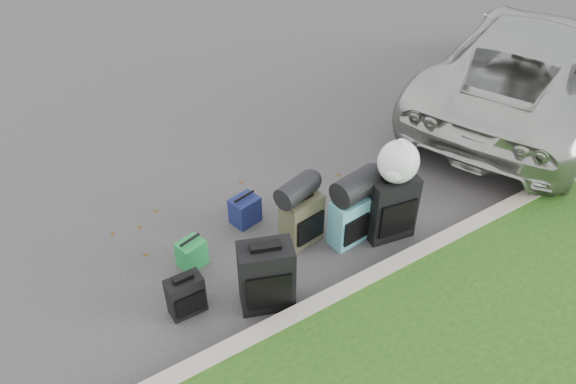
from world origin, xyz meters
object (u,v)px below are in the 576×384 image
suitcase_teal (348,221)px  suitcase_olive (302,219)px  suv (531,67)px  tote_green (192,253)px  suitcase_large_black_left (266,276)px  suitcase_small_black (186,296)px  tote_navy (245,210)px  suitcase_large_black_right (390,207)px

suitcase_teal → suitcase_olive: bearing=140.4°
suv → tote_green: (-5.74, -0.33, -0.55)m
suv → suitcase_olive: bearing=75.1°
suitcase_olive → suitcase_large_black_left: bearing=-151.4°
suv → suitcase_small_black: suv is taller
tote_navy → suitcase_small_black: bearing=-154.7°
suitcase_small_black → suitcase_olive: (1.53, 0.25, 0.08)m
suitcase_small_black → suitcase_teal: suitcase_teal is taller
suitcase_large_black_right → suitcase_small_black: bearing=-174.2°
suitcase_olive → tote_green: (-1.21, 0.32, -0.15)m
suitcase_small_black → suitcase_olive: 1.55m
tote_green → suitcase_large_black_right: bearing=-34.2°
suitcase_large_black_left → tote_navy: size_ratio=2.26×
suitcase_olive → tote_navy: (-0.38, 0.63, -0.14)m
suitcase_small_black → suitcase_teal: (1.96, -0.05, 0.07)m
suitcase_small_black → suv: bearing=9.0°
suitcase_small_black → suitcase_olive: bearing=9.9°
suitcase_teal → tote_navy: (-0.81, 0.92, -0.12)m
suv → tote_navy: bearing=67.2°
suitcase_large_black_right → tote_navy: (-1.28, 1.07, -0.23)m
suv → tote_green: suv is taller
suv → suitcase_teal: bearing=79.9°
tote_green → tote_navy: size_ratio=0.94×
suv → suitcase_teal: 4.22m
tote_green → suitcase_olive: bearing=-29.1°
suitcase_teal → tote_navy: bearing=126.4°
suitcase_small_black → suitcase_large_black_left: bearing=-24.4°
suitcase_teal → suitcase_large_black_right: size_ratio=0.74×
suitcase_small_black → tote_green: 0.65m
suitcase_large_black_right → tote_green: (-2.11, 0.76, -0.24)m
suitcase_small_black → tote_green: suitcase_small_black is taller
suitcase_teal → tote_green: suitcase_teal is taller
suitcase_large_black_right → suitcase_large_black_left: bearing=-164.9°
suv → suitcase_small_black: (-6.05, -0.89, -0.48)m
suitcase_teal → tote_green: (-1.64, 0.61, -0.14)m
suitcase_teal → suitcase_large_black_left: bearing=-171.7°
suitcase_small_black → tote_green: (0.32, 0.57, -0.06)m
suv → suitcase_small_black: 6.14m
suitcase_large_black_right → tote_navy: bearing=150.5°
tote_green → tote_navy: 0.89m
suitcase_small_black → suitcase_large_black_left: (0.72, -0.34, 0.16)m
suv → suitcase_teal: size_ratio=8.65×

